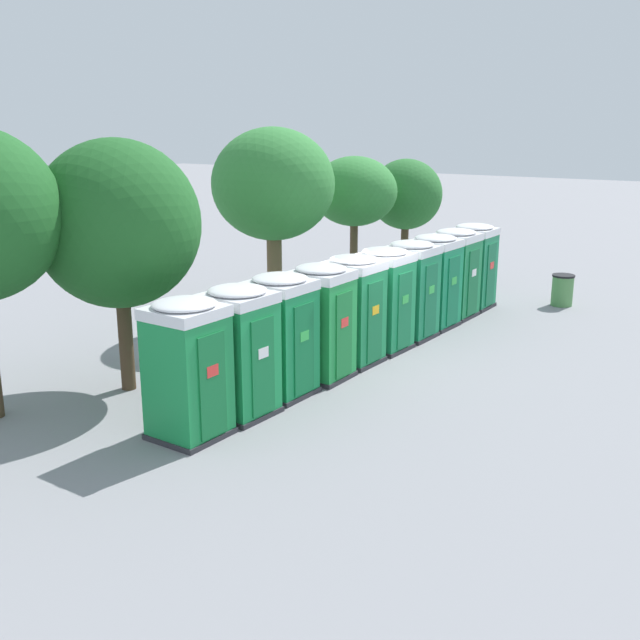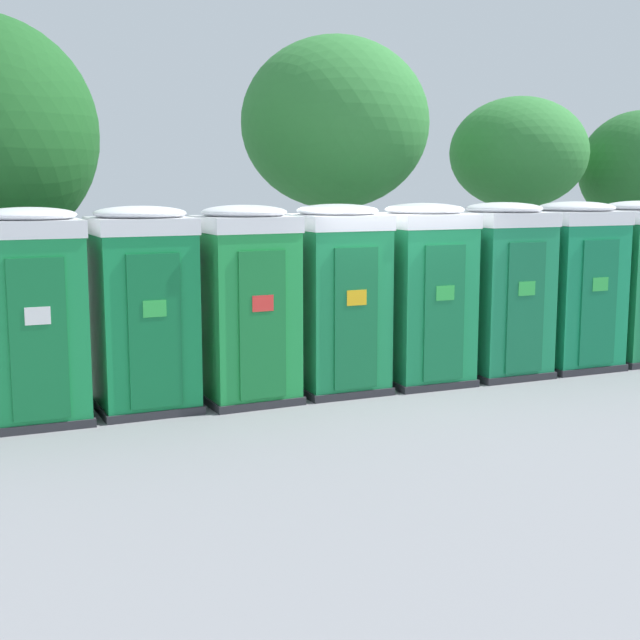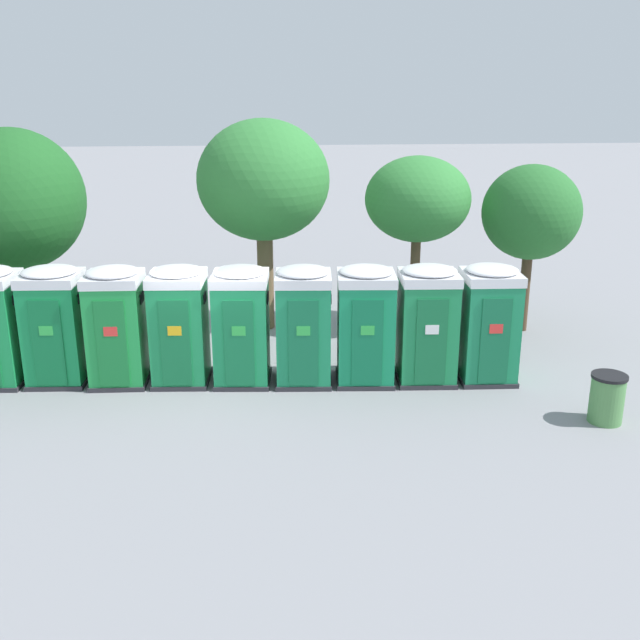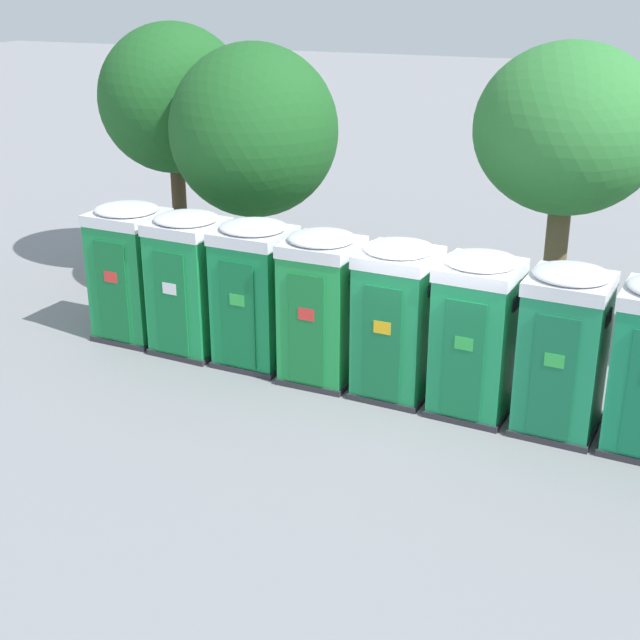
# 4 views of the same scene
# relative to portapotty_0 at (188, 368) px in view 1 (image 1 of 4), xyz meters

# --- Properties ---
(ground_plane) EXTENTS (120.00, 120.00, 0.00)m
(ground_plane) POSITION_rel_portapotty_0_xyz_m (5.91, -0.36, -1.28)
(ground_plane) COLOR gray
(portapotty_0) EXTENTS (1.29, 1.26, 2.54)m
(portapotty_0) POSITION_rel_portapotty_0_xyz_m (0.00, 0.00, 0.00)
(portapotty_0) COLOR #2D2D33
(portapotty_0) RESTS_ON ground
(portapotty_1) EXTENTS (1.28, 1.28, 2.54)m
(portapotty_1) POSITION_rel_portapotty_0_xyz_m (1.31, -0.13, 0.00)
(portapotty_1) COLOR #2D2D33
(portapotty_1) RESTS_ON ground
(portapotty_2) EXTENTS (1.27, 1.25, 2.54)m
(portapotty_2) POSITION_rel_portapotty_0_xyz_m (2.63, -0.17, 0.00)
(portapotty_2) COLOR #2D2D33
(portapotty_2) RESTS_ON ground
(portapotty_3) EXTENTS (1.21, 1.23, 2.54)m
(portapotty_3) POSITION_rel_portapotty_0_xyz_m (3.94, -0.32, 0.00)
(portapotty_3) COLOR #2D2D33
(portapotty_3) RESTS_ON ground
(portapotty_4) EXTENTS (1.24, 1.27, 2.54)m
(portapotty_4) POSITION_rel_portapotty_0_xyz_m (5.25, -0.38, 0.00)
(portapotty_4) COLOR #2D2D33
(portapotty_4) RESTS_ON ground
(portapotty_5) EXTENTS (1.26, 1.28, 2.54)m
(portapotty_5) POSITION_rel_portapotty_0_xyz_m (6.56, -0.50, 0.00)
(portapotty_5) COLOR #2D2D33
(portapotty_5) RESTS_ON ground
(portapotty_6) EXTENTS (1.26, 1.27, 2.54)m
(portapotty_6) POSITION_rel_portapotty_0_xyz_m (7.88, -0.60, 0.00)
(portapotty_6) COLOR #2D2D33
(portapotty_6) RESTS_ON ground
(portapotty_7) EXTENTS (1.30, 1.28, 2.54)m
(portapotty_7) POSITION_rel_portapotty_0_xyz_m (9.19, -0.68, 0.00)
(portapotty_7) COLOR #2D2D33
(portapotty_7) RESTS_ON ground
(portapotty_8) EXTENTS (1.29, 1.26, 2.54)m
(portapotty_8) POSITION_rel_portapotty_0_xyz_m (10.51, -0.73, 0.00)
(portapotty_8) COLOR #2D2D33
(portapotty_8) RESTS_ON ground
(portapotty_9) EXTENTS (1.22, 1.24, 2.54)m
(portapotty_9) POSITION_rel_portapotty_0_xyz_m (11.82, -0.79, 0.00)
(portapotty_9) COLOR #2D2D33
(portapotty_9) RESTS_ON ground
(street_tree_0) EXTENTS (3.33, 3.33, 5.19)m
(street_tree_0) POSITION_rel_portapotty_0_xyz_m (1.18, 2.76, 2.20)
(street_tree_0) COLOR #4C3826
(street_tree_0) RESTS_ON ground
(street_tree_1) EXTENTS (2.44, 2.44, 4.26)m
(street_tree_1) POSITION_rel_portapotty_0_xyz_m (13.75, 2.42, 1.78)
(street_tree_1) COLOR #4C3826
(street_tree_1) RESTS_ON ground
(street_tree_3) EXTENTS (2.65, 2.65, 4.45)m
(street_tree_3) POSITION_rel_portapotty_0_xyz_m (10.96, 2.84, 2.08)
(street_tree_3) COLOR brown
(street_tree_3) RESTS_ON ground
(street_tree_4) EXTENTS (3.30, 3.30, 5.35)m
(street_tree_4) POSITION_rel_portapotty_0_xyz_m (7.12, 3.17, 2.53)
(street_tree_4) COLOR brown
(street_tree_4) RESTS_ON ground
(trash_can) EXTENTS (0.68, 0.68, 0.96)m
(trash_can) POSITION_rel_portapotty_0_xyz_m (13.48, -3.07, -0.80)
(trash_can) COLOR #518C4C
(trash_can) RESTS_ON ground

